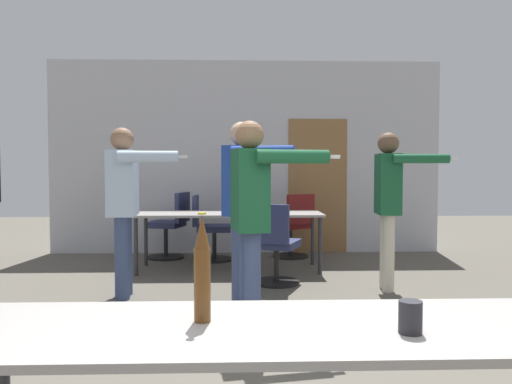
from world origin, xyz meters
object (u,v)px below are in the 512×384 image
object	(u,v)px
person_far_watching	(124,196)
office_chair_far_left	(209,230)
person_left_plaid	(251,205)
person_right_polo	(243,194)
drink_cup	(410,317)
office_chair_far_right	(274,247)
office_chair_near_pushed	(171,227)
person_near_casual	(389,194)
beer_bottle	(202,270)
office_chair_side_rolled	(293,228)

from	to	relation	value
person_far_watching	office_chair_far_left	size ratio (longest dim) A/B	1.85
person_left_plaid	person_far_watching	bearing A→B (deg)	-141.53
person_left_plaid	office_chair_far_left	size ratio (longest dim) A/B	1.81
person_right_polo	drink_cup	distance (m)	3.22
office_chair_far_right	office_chair_near_pushed	size ratio (longest dim) A/B	0.95
person_left_plaid	drink_cup	size ratio (longest dim) A/B	15.07
person_left_plaid	person_near_casual	xyz separation A→B (m)	(1.49, 1.31, 0.02)
beer_bottle	office_chair_far_right	bearing A→B (deg)	81.97
person_near_casual	office_chair_far_left	size ratio (longest dim) A/B	1.82
office_chair_far_right	office_chair_far_left	size ratio (longest dim) A/B	0.99
person_far_watching	drink_cup	xyz separation A→B (m)	(1.72, -3.37, -0.23)
person_near_casual	beer_bottle	distance (m)	3.82
person_near_casual	person_far_watching	size ratio (longest dim) A/B	0.98
person_right_polo	office_chair_far_right	world-z (taller)	person_right_polo
person_near_casual	person_left_plaid	bearing A→B (deg)	-43.60
office_chair_far_right	office_chair_near_pushed	bearing A→B (deg)	151.13
office_chair_near_pushed	beer_bottle	distance (m)	5.46
office_chair_side_rolled	drink_cup	distance (m)	5.52
person_far_watching	drink_cup	size ratio (longest dim) A/B	15.39
office_chair_far_right	person_near_casual	bearing A→B (deg)	9.65
office_chair_near_pushed	office_chair_far_left	world-z (taller)	office_chair_near_pushed
person_near_casual	office_chair_side_rolled	size ratio (longest dim) A/B	1.80
person_near_casual	drink_cup	bearing A→B (deg)	-10.75
person_far_watching	beer_bottle	world-z (taller)	person_far_watching
office_chair_side_rolled	person_near_casual	bearing A→B (deg)	-94.96
person_near_casual	office_chair_far_left	bearing A→B (deg)	-126.60
person_far_watching	beer_bottle	bearing A→B (deg)	13.11
office_chair_side_rolled	drink_cup	world-z (taller)	office_chair_side_rolled
person_right_polo	office_chair_far_left	xyz separation A→B (m)	(-0.47, 2.19, -0.62)
person_near_casual	office_chair_far_right	bearing A→B (deg)	-97.41
office_chair_far_left	office_chair_side_rolled	bearing A→B (deg)	96.52
office_chair_far_right	drink_cup	distance (m)	3.85
person_far_watching	office_chair_far_right	distance (m)	1.71
person_far_watching	office_chair_near_pushed	xyz separation A→B (m)	(0.16, 2.15, -0.56)
person_far_watching	office_chair_far_right	size ratio (longest dim) A/B	1.87
person_far_watching	beer_bottle	xyz separation A→B (m)	(1.02, -3.22, -0.10)
person_near_casual	beer_bottle	xyz separation A→B (m)	(-1.71, -3.42, -0.10)
office_chair_near_pushed	office_chair_far_left	size ratio (longest dim) A/B	1.04
person_near_casual	office_chair_near_pushed	size ratio (longest dim) A/B	1.75
person_right_polo	person_near_casual	bearing A→B (deg)	123.48
office_chair_far_right	office_chair_side_rolled	distance (m)	1.72
person_right_polo	person_left_plaid	bearing A→B (deg)	22.32
person_left_plaid	office_chair_far_right	distance (m)	1.70
person_right_polo	office_chair_far_left	world-z (taller)	person_right_polo
drink_cup	office_chair_side_rolled	bearing A→B (deg)	87.89
office_chair_near_pushed	drink_cup	bearing A→B (deg)	-149.02
person_far_watching	office_chair_far_right	bearing A→B (deg)	102.28
office_chair_far_right	beer_bottle	world-z (taller)	beer_bottle
person_near_casual	drink_cup	distance (m)	3.71
office_chair_far_left	drink_cup	xyz separation A→B (m)	(1.01, -5.35, 0.36)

